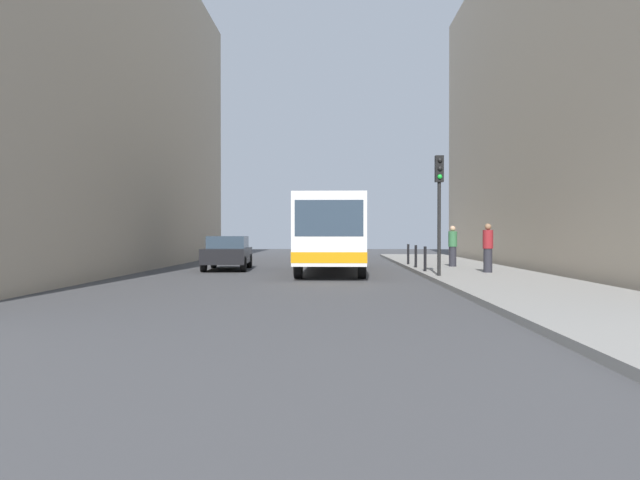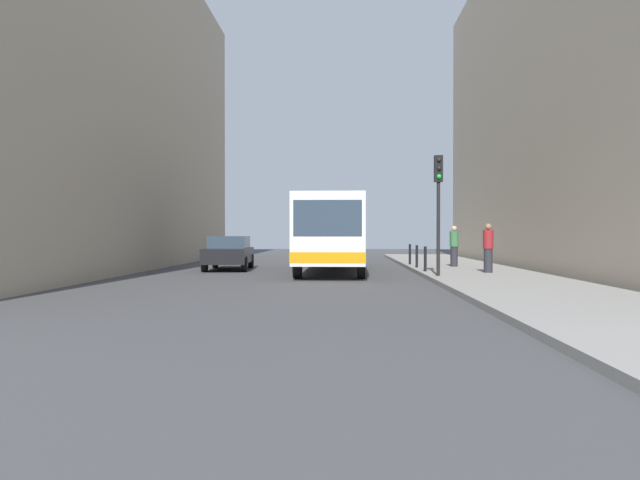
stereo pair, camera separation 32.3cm
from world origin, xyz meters
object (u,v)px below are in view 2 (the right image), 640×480
Objects in this scene: bus at (333,230)px; car_behind_bus at (333,248)px; bollard_near at (425,259)px; bollard_far at (410,254)px; pedestrian_mid_sidewalk at (454,246)px; bollard_mid at (417,256)px; car_beside_bus at (229,252)px; traffic_light at (438,192)px; pedestrian_near_signal at (488,248)px.

bus reaches higher than car_behind_bus.
bollard_near is 1.00× the size of bollard_far.
pedestrian_mid_sidewalk reaches higher than car_behind_bus.
bollard_mid is (0.00, 2.65, 0.00)m from bollard_near.
car_behind_bus is at bearing 107.75° from bollard_near.
bollard_near is at bearing -90.00° from bollard_far.
bus is 11.64× the size of bollard_far.
car_beside_bus is 2.52× the size of pedestrian_mid_sidewalk.
bus is 4.78m from car_beside_bus.
car_behind_bus is at bearing 105.10° from traffic_light.
bus is 4.35m from bollard_near.
pedestrian_near_signal is (5.79, -2.89, -0.66)m from bus.
pedestrian_mid_sidewalk reaches higher than bollard_mid.
pedestrian_near_signal reaches higher than car_behind_bus.
car_beside_bus is at bearing 175.80° from bollard_mid.
traffic_light is 4.32× the size of bollard_mid.
car_beside_bus is 4.73× the size of bollard_mid.
car_behind_bus is at bearing -121.36° from car_beside_bus.
car_behind_bus is 14.77m from traffic_light.
bollard_far is at bearing 116.35° from car_behind_bus.
car_beside_bus is (-4.57, 1.04, -0.94)m from bus.
bus is 6.09× the size of pedestrian_near_signal.
traffic_light reaches higher than pedestrian_near_signal.
car_behind_bus is 4.76× the size of bollard_near.
bus is 9.41m from car_behind_bus.
car_behind_bus is at bearing 34.48° from pedestrian_mid_sidewalk.
car_beside_bus is 8.17m from bollard_mid.
car_beside_bus is 1.10× the size of traffic_light.
bus is 2.70× the size of traffic_light.
bus is 4.85m from bollard_far.
bollard_mid is at bearing 172.53° from car_beside_bus.
bollard_mid is at bearing 115.97° from pedestrian_mid_sidewalk.
pedestrian_near_signal is (2.12, 1.84, -1.94)m from traffic_light.
car_behind_bus is 2.49× the size of pedestrian_near_signal.
car_behind_bus is (-0.13, 9.36, -0.94)m from bus.
bollard_near is 0.53× the size of pedestrian_mid_sidewalk.
pedestrian_mid_sidewalk reaches higher than bollard_far.
car_beside_bus and car_behind_bus have the same top height.
bus is 2.45× the size of car_behind_bus.
pedestrian_mid_sidewalk is at bearing -46.84° from bollard_far.
traffic_light is at bearing -22.16° from pedestrian_near_signal.
bollard_mid is at bearing 108.34° from car_behind_bus.
bus is at bearing -89.67° from pedestrian_near_signal.
bollard_far is at bearing 90.00° from bollard_near.
car_behind_bus is 7.29m from bollard_far.
bollard_far is (0.00, 5.29, 0.00)m from bollard_near.
traffic_light reaches higher than pedestrian_mid_sidewalk.
bollard_far is at bearing 90.00° from bollard_mid.
bollard_mid is at bearing 91.11° from traffic_light.
bollard_mid is at bearing -90.00° from bollard_far.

